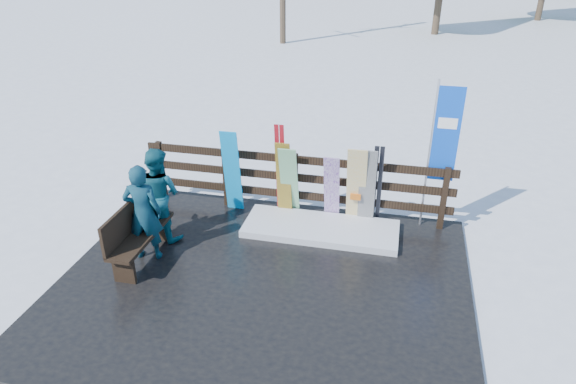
% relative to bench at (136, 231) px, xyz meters
% --- Properties ---
extents(ground, '(700.00, 700.00, 0.00)m').
position_rel_bench_xyz_m(ground, '(2.05, -0.15, -0.60)').
color(ground, white).
rests_on(ground, ground).
extents(deck, '(6.00, 5.00, 0.08)m').
position_rel_bench_xyz_m(deck, '(2.05, -0.15, -0.56)').
color(deck, black).
rests_on(deck, ground).
extents(fence, '(5.60, 0.10, 1.15)m').
position_rel_bench_xyz_m(fence, '(2.05, 2.05, 0.14)').
color(fence, black).
rests_on(fence, deck).
extents(snow_patch, '(2.64, 1.00, 0.12)m').
position_rel_bench_xyz_m(snow_patch, '(2.65, 1.45, -0.46)').
color(snow_patch, white).
rests_on(snow_patch, deck).
extents(bench, '(0.40, 1.50, 0.97)m').
position_rel_bench_xyz_m(bench, '(0.00, 0.00, 0.00)').
color(bench, black).
rests_on(bench, deck).
extents(snowboard_0, '(0.31, 0.25, 1.60)m').
position_rel_bench_xyz_m(snowboard_0, '(0.95, 1.83, 0.28)').
color(snowboard_0, '#0993DF').
rests_on(snowboard_0, deck).
extents(snowboard_1, '(0.31, 0.42, 1.41)m').
position_rel_bench_xyz_m(snowboard_1, '(2.00, 1.83, 0.19)').
color(snowboard_1, silver).
rests_on(snowboard_1, deck).
extents(snowboard_2, '(0.26, 0.26, 1.47)m').
position_rel_bench_xyz_m(snowboard_2, '(1.90, 1.83, 0.22)').
color(snowboard_2, yellow).
rests_on(snowboard_2, deck).
extents(snowboard_3, '(0.27, 0.39, 1.31)m').
position_rel_bench_xyz_m(snowboard_3, '(2.76, 1.83, 0.14)').
color(snowboard_3, white).
rests_on(snowboard_3, deck).
extents(snowboard_4, '(0.28, 0.27, 1.48)m').
position_rel_bench_xyz_m(snowboard_4, '(3.36, 1.83, 0.22)').
color(snowboard_4, black).
rests_on(snowboard_4, deck).
extents(snowboard_5, '(0.33, 0.35, 1.49)m').
position_rel_bench_xyz_m(snowboard_5, '(3.18, 1.83, 0.23)').
color(snowboard_5, silver).
rests_on(snowboard_5, deck).
extents(ski_pair_a, '(0.16, 0.20, 1.76)m').
position_rel_bench_xyz_m(ski_pair_a, '(1.83, 1.90, 0.36)').
color(ski_pair_a, '#A5141E').
rests_on(ski_pair_a, deck).
extents(ski_pair_b, '(0.17, 0.30, 1.54)m').
position_rel_bench_xyz_m(ski_pair_b, '(3.52, 1.90, 0.26)').
color(ski_pair_b, black).
rests_on(ski_pair_b, deck).
extents(rental_flag, '(0.45, 0.04, 2.60)m').
position_rel_bench_xyz_m(rental_flag, '(4.49, 2.10, 1.09)').
color(rental_flag, silver).
rests_on(rental_flag, deck).
extents(person_front, '(0.64, 0.48, 1.59)m').
position_rel_bench_xyz_m(person_front, '(0.10, 0.10, 0.28)').
color(person_front, '#105059').
rests_on(person_front, deck).
extents(person_back, '(0.90, 0.77, 1.59)m').
position_rel_bench_xyz_m(person_back, '(0.06, 0.73, 0.28)').
color(person_back, '#155A6B').
rests_on(person_back, deck).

